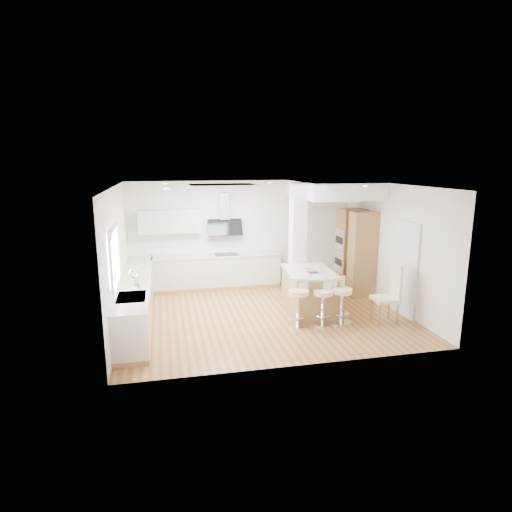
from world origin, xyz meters
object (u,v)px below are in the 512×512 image
object	(u,v)px
bar_stool_b	(323,300)
bar_stool_c	(341,298)
peninsula	(309,291)
bar_stool_a	(298,300)
dining_chair	(391,291)

from	to	relation	value
bar_stool_b	bar_stool_c	distance (m)	0.39
peninsula	bar_stool_c	xyz separation A→B (m)	(0.40, -0.84, 0.06)
bar_stool_b	bar_stool_c	bearing A→B (deg)	14.70
bar_stool_a	dining_chair	size ratio (longest dim) A/B	0.77
bar_stool_a	bar_stool_c	world-z (taller)	bar_stool_a
peninsula	bar_stool_c	world-z (taller)	peninsula
peninsula	bar_stool_a	size ratio (longest dim) A/B	1.65
dining_chair	peninsula	bearing A→B (deg)	147.51
dining_chair	bar_stool_c	bearing A→B (deg)	173.26
peninsula	dining_chair	world-z (taller)	dining_chair
bar_stool_b	bar_stool_c	xyz separation A→B (m)	(0.39, -0.02, 0.01)
peninsula	bar_stool_a	world-z (taller)	peninsula
peninsula	bar_stool_b	world-z (taller)	peninsula
bar_stool_a	bar_stool_b	size ratio (longest dim) A/B	1.05
bar_stool_a	dining_chair	xyz separation A→B (m)	(1.91, -0.23, 0.12)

